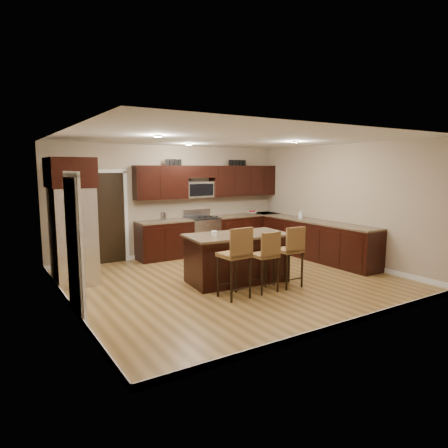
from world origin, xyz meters
TOP-DOWN VIEW (x-y plane):
  - floor at (0.00, 0.00)m, footprint 6.00×6.00m
  - ceiling at (0.00, 0.00)m, footprint 6.00×6.00m
  - wall_back at (0.00, 2.75)m, footprint 6.00×0.00m
  - wall_left at (-3.00, 0.00)m, footprint 0.00×5.50m
  - wall_right at (3.00, 0.00)m, footprint 0.00×5.50m
  - base_cabinets at (1.90, 1.45)m, footprint 4.02×3.96m
  - upper_cabinets at (1.04, 2.58)m, footprint 4.00×0.33m
  - range at (0.68, 2.45)m, footprint 0.76×0.64m
  - microwave at (0.68, 2.60)m, footprint 0.76×0.31m
  - doorway at (-1.65, 2.73)m, footprint 0.85×0.03m
  - pantry_door at (-2.98, -0.30)m, footprint 0.03×0.80m
  - letter_decor at (0.90, 2.58)m, footprint 2.20×0.03m
  - island at (0.03, -0.07)m, footprint 2.01×1.20m
  - stool_left at (-0.55, -0.93)m, footprint 0.48×0.48m
  - stool_mid at (0.08, -0.92)m, footprint 0.40×0.40m
  - stool_right at (0.64, -0.92)m, footprint 0.43×0.43m
  - refrigerator at (-2.62, 1.47)m, footprint 0.79×0.96m
  - floor_mat at (0.81, 1.75)m, footprint 0.97×0.67m
  - fruit_bowl at (2.25, 2.45)m, footprint 0.36×0.36m
  - soap_bottle at (2.70, 1.03)m, footprint 0.12×0.12m
  - canister_tall at (-0.38, 2.45)m, footprint 0.12×0.12m
  - canister_short at (-0.34, 2.45)m, footprint 0.11×0.11m
  - island_jar at (-0.47, -0.07)m, footprint 0.10×0.10m

SIDE VIEW (x-z plane):
  - floor at x=0.00m, z-range 0.00..0.00m
  - floor_mat at x=0.81m, z-range 0.00..0.01m
  - island at x=0.03m, z-range -0.03..0.89m
  - base_cabinets at x=1.90m, z-range 0.00..0.92m
  - range at x=0.68m, z-range -0.08..1.03m
  - stool_mid at x=0.08m, z-range 0.13..1.21m
  - stool_right at x=0.64m, z-range 0.14..1.26m
  - stool_left at x=-0.55m, z-range 0.15..1.36m
  - fruit_bowl at x=2.25m, z-range 0.92..0.99m
  - island_jar at x=-0.47m, z-range 0.92..1.02m
  - canister_short at x=-0.34m, z-range 0.92..1.07m
  - pantry_door at x=-2.98m, z-range 0.00..2.04m
  - canister_tall at x=-0.38m, z-range 0.92..1.12m
  - soap_bottle at x=2.70m, z-range 0.92..1.13m
  - doorway at x=-1.65m, z-range 0.00..2.06m
  - refrigerator at x=-2.62m, z-range 0.03..2.38m
  - wall_back at x=0.00m, z-range -1.65..4.35m
  - wall_left at x=-3.00m, z-range -1.40..4.10m
  - wall_right at x=3.00m, z-range -1.40..4.10m
  - microwave at x=0.68m, z-range 1.42..1.82m
  - upper_cabinets at x=1.04m, z-range 1.44..2.24m
  - letter_decor at x=0.90m, z-range 2.22..2.37m
  - ceiling at x=0.00m, z-range 2.70..2.70m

